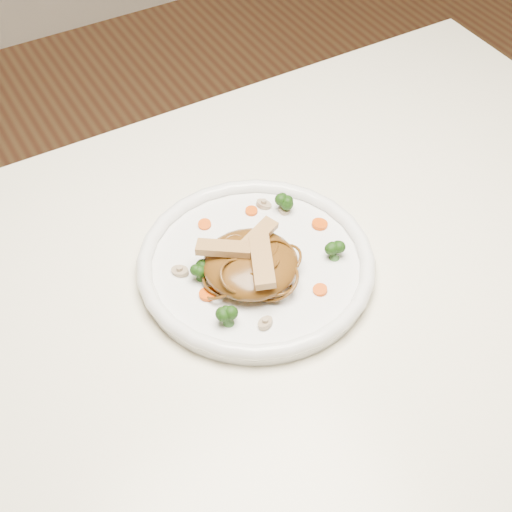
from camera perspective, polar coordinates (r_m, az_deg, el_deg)
table at (r=1.06m, az=2.51°, el=-5.02°), size 1.20×0.80×0.75m
plate at (r=0.98m, az=0.00°, el=-0.87°), size 0.40×0.40×0.02m
noodle_mound at (r=0.95m, az=-0.44°, el=-0.58°), size 0.15×0.15×0.04m
chicken_a at (r=0.95m, az=0.15°, el=1.54°), size 0.07×0.04×0.01m
chicken_b at (r=0.94m, az=-2.44°, el=0.58°), size 0.07×0.06×0.01m
chicken_c at (r=0.92m, az=0.49°, el=-0.43°), size 0.05×0.08×0.01m
broccoli_0 at (r=1.04m, az=2.14°, el=4.14°), size 0.03×0.03×0.03m
broccoli_1 at (r=0.95m, az=-4.15°, el=-1.13°), size 0.03×0.03×0.03m
broccoli_2 at (r=0.90m, az=-2.09°, el=-4.43°), size 0.03×0.03×0.03m
broccoli_3 at (r=0.98m, az=5.98°, el=0.51°), size 0.04×0.04×0.03m
carrot_0 at (r=1.04m, az=-0.35°, el=3.41°), size 0.02×0.02×0.00m
carrot_1 at (r=0.94m, az=-3.67°, el=-2.89°), size 0.03×0.03×0.00m
carrot_2 at (r=1.03m, az=4.82°, el=2.41°), size 0.03×0.03×0.00m
carrot_3 at (r=1.02m, az=-3.89°, el=2.38°), size 0.02×0.02×0.00m
carrot_4 at (r=0.95m, az=4.84°, el=-2.56°), size 0.02×0.02×0.00m
mushroom_0 at (r=0.91m, az=0.70°, el=-5.07°), size 0.03×0.03×0.01m
mushroom_1 at (r=1.05m, az=2.17°, el=3.61°), size 0.03×0.03×0.01m
mushroom_2 at (r=0.97m, az=-5.74°, el=-1.14°), size 0.03×0.03×0.01m
mushroom_3 at (r=1.05m, az=0.59°, el=3.91°), size 0.03×0.03×0.01m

